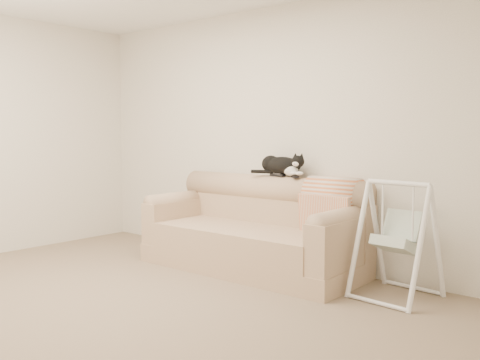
% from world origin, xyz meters
% --- Properties ---
extents(ground_plane, '(5.00, 5.00, 0.00)m').
position_xyz_m(ground_plane, '(0.00, 0.00, 0.00)').
color(ground_plane, '#71604C').
rests_on(ground_plane, ground).
extents(room_shell, '(5.04, 4.04, 2.60)m').
position_xyz_m(room_shell, '(0.00, 0.00, 1.53)').
color(room_shell, beige).
rests_on(room_shell, ground).
extents(sofa, '(2.20, 0.93, 0.90)m').
position_xyz_m(sofa, '(0.08, 1.62, 0.35)').
color(sofa, tan).
rests_on(sofa, ground).
extents(remote_a, '(0.19, 0.08, 0.03)m').
position_xyz_m(remote_a, '(0.17, 1.85, 0.91)').
color(remote_a, black).
rests_on(remote_a, sofa).
extents(remote_b, '(0.16, 0.15, 0.02)m').
position_xyz_m(remote_b, '(0.38, 1.83, 0.91)').
color(remote_b, black).
rests_on(remote_b, sofa).
extents(tuxedo_cat, '(0.58, 0.24, 0.23)m').
position_xyz_m(tuxedo_cat, '(0.21, 1.86, 1.01)').
color(tuxedo_cat, black).
rests_on(tuxedo_cat, sofa).
extents(throw_blanket, '(0.51, 0.38, 0.58)m').
position_xyz_m(throw_blanket, '(0.80, 1.84, 0.72)').
color(throw_blanket, '#D16933').
rests_on(throw_blanket, sofa).
extents(baby_swing, '(0.64, 0.67, 0.95)m').
position_xyz_m(baby_swing, '(1.53, 1.61, 0.47)').
color(baby_swing, white).
rests_on(baby_swing, ground).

